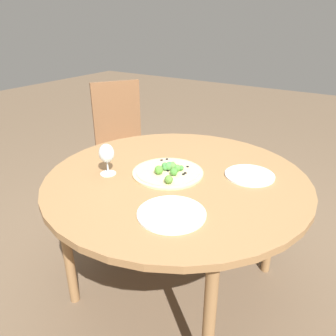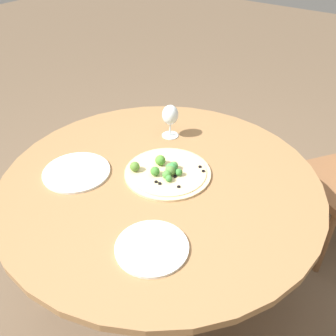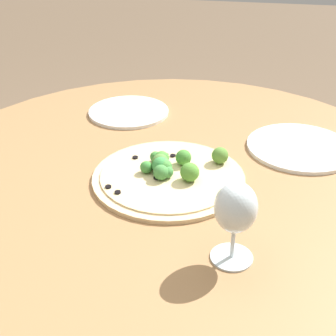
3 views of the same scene
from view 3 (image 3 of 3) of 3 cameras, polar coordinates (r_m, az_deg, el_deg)
name	(u,v)px [view 3 (image 3 of 3)]	position (r m, az deg, el deg)	size (l,w,h in m)	color
dining_table	(173,188)	(1.17, 0.57, -2.40)	(1.30, 1.30, 0.71)	olive
pizza	(169,173)	(1.09, 0.18, -0.67)	(0.36, 0.36, 0.06)	#DBBC89
wine_glass	(236,210)	(0.81, 8.24, -5.09)	(0.08, 0.08, 0.16)	silver
plate_near	(129,112)	(1.44, -4.81, 6.85)	(0.24, 0.24, 0.01)	white
plate_far	(300,147)	(1.27, 15.80, 2.47)	(0.28, 0.28, 0.01)	white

